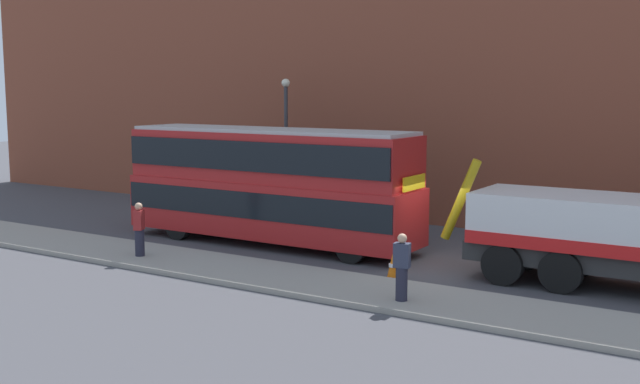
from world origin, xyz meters
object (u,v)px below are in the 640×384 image
Objects in this scene: traffic_cone_near_bus at (392,267)px; double_decker_bus at (269,181)px; street_lamp at (286,135)px; pedestrian_bystander at (402,268)px; pedestrian_onlooker at (139,230)px.

double_decker_bus is at bearing 160.03° from traffic_cone_near_bus.
double_decker_bus is 1.90× the size of street_lamp.
double_decker_bus is at bearing 48.21° from pedestrian_bystander.
pedestrian_bystander is 14.05m from street_lamp.
pedestrian_bystander is (7.36, -4.53, -1.25)m from double_decker_bus.
pedestrian_onlooker is at bearing -164.65° from traffic_cone_near_bus.
street_lamp is at bearing 140.51° from traffic_cone_near_bus.
pedestrian_bystander is at bearing -28.19° from pedestrian_onlooker.
pedestrian_onlooker reaches higher than traffic_cone_near_bus.
street_lamp reaches higher than pedestrian_bystander.
pedestrian_bystander is at bearing -31.92° from double_decker_bus.
pedestrian_onlooker is 9.34m from pedestrian_bystander.
street_lamp reaches higher than traffic_cone_near_bus.
double_decker_bus is 5.77m from street_lamp.
street_lamp reaches higher than pedestrian_onlooker.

